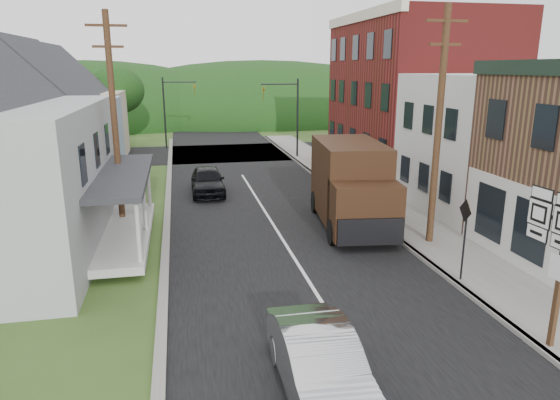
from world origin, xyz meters
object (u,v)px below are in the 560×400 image
silver_sedan (320,366)px  warning_sign (465,229)px  dark_sedan (208,181)px  delivery_van (352,185)px

silver_sedan → warning_sign: warning_sign is taller
silver_sedan → warning_sign: 7.70m
silver_sedan → warning_sign: size_ratio=1.64×
silver_sedan → dark_sedan: size_ratio=1.01×
silver_sedan → dark_sedan: bearing=93.5°
delivery_van → warning_sign: delivery_van is taller
dark_sedan → delivery_van: size_ratio=0.64×
delivery_van → warning_sign: size_ratio=2.53×
delivery_van → warning_sign: (1.47, -6.47, 0.02)m
delivery_van → warning_sign: 6.63m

